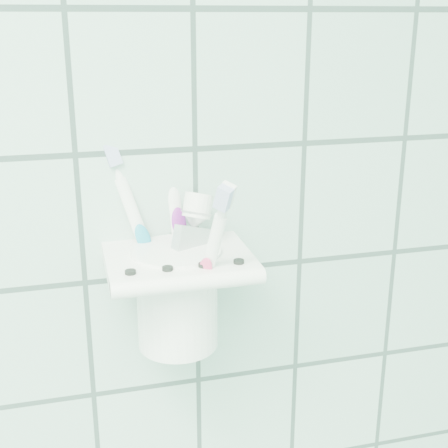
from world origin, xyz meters
name	(u,v)px	position (x,y,z in m)	size (l,w,h in m)	color
holder_bracket	(178,263)	(0.64, 1.15, 1.28)	(0.13, 0.11, 0.04)	white
cup	(177,294)	(0.64, 1.16, 1.25)	(0.08, 0.08, 0.10)	white
toothbrush_pink	(174,238)	(0.64, 1.16, 1.30)	(0.06, 0.05, 0.19)	white
toothbrush_blue	(187,229)	(0.65, 1.16, 1.31)	(0.02, 0.06, 0.20)	white
toothbrush_orange	(188,249)	(0.65, 1.15, 1.30)	(0.03, 0.07, 0.18)	white
toothpaste_tube	(174,263)	(0.63, 1.14, 1.29)	(0.06, 0.05, 0.15)	silver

